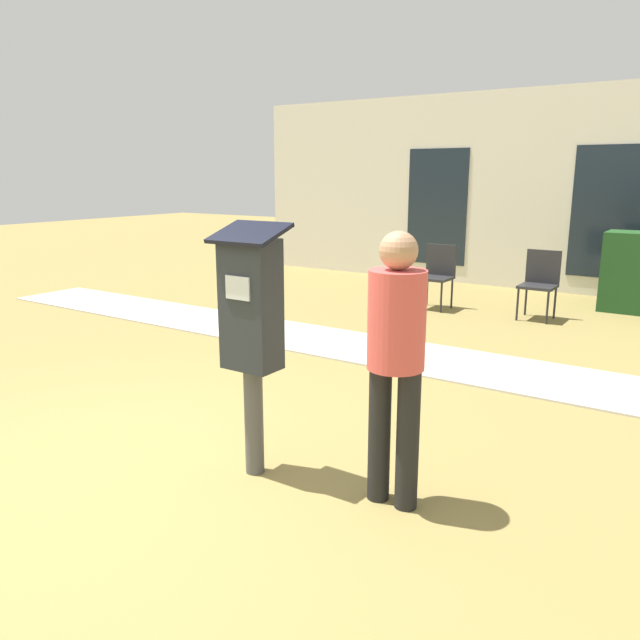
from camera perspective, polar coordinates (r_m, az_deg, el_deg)
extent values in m
plane|color=olive|center=(4.24, -18.30, -13.73)|extent=(40.00, 40.00, 0.00)
cube|color=beige|center=(6.77, 5.48, -2.81)|extent=(12.00, 1.10, 0.02)
cube|color=silver|center=(10.96, 17.84, 11.18)|extent=(10.00, 0.24, 3.20)
cube|color=#19232D|center=(11.32, 10.64, 10.10)|extent=(1.10, 0.02, 2.00)
cube|color=#19232D|center=(10.53, 24.93, 8.90)|extent=(1.10, 0.02, 2.00)
cylinder|color=#4C4C4C|center=(4.01, -6.06, -9.14)|extent=(0.12, 0.12, 0.70)
cube|color=#23282D|center=(3.79, -6.33, 1.40)|extent=(0.34, 0.22, 0.80)
cube|color=silver|center=(3.68, -7.54, 2.92)|extent=(0.18, 0.01, 0.14)
cube|color=black|center=(3.73, -6.50, 7.91)|extent=(0.44, 0.31, 0.12)
cylinder|color=black|center=(3.68, 5.45, -10.27)|extent=(0.13, 0.13, 0.82)
cylinder|color=black|center=(3.60, 8.01, -10.86)|extent=(0.13, 0.13, 0.82)
cylinder|color=#D14C47|center=(3.42, 7.02, 0.00)|extent=(0.32, 0.32, 0.55)
sphere|color=tan|center=(3.36, 7.21, 6.33)|extent=(0.21, 0.21, 0.21)
cylinder|color=#262628|center=(8.89, 8.77, 2.29)|extent=(0.03, 0.03, 0.42)
cylinder|color=#262628|center=(8.74, 11.02, 2.01)|extent=(0.03, 0.03, 0.42)
cylinder|color=#262628|center=(9.23, 9.77, 2.66)|extent=(0.03, 0.03, 0.42)
cylinder|color=#262628|center=(9.08, 11.96, 2.39)|extent=(0.03, 0.03, 0.42)
cube|color=#262628|center=(8.94, 10.44, 3.78)|extent=(0.44, 0.44, 0.04)
cube|color=#262628|center=(9.09, 11.01, 5.43)|extent=(0.44, 0.04, 0.44)
cylinder|color=#262628|center=(8.53, 17.61, 1.36)|extent=(0.03, 0.03, 0.42)
cylinder|color=#262628|center=(8.43, 20.08, 1.05)|extent=(0.03, 0.03, 0.42)
cylinder|color=#262628|center=(8.88, 18.30, 1.77)|extent=(0.03, 0.03, 0.42)
cylinder|color=#262628|center=(8.80, 20.68, 1.47)|extent=(0.03, 0.03, 0.42)
cube|color=#262628|center=(8.62, 19.28, 2.91)|extent=(0.44, 0.44, 0.04)
cube|color=#262628|center=(8.77, 19.74, 4.62)|extent=(0.44, 0.04, 0.44)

